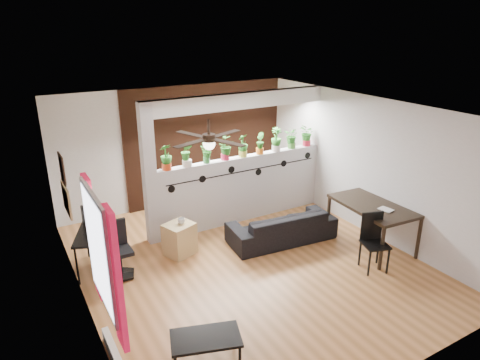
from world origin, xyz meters
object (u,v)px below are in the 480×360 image
at_px(potted_plant_3, 225,148).
at_px(dining_table, 373,209).
at_px(potted_plant_0, 166,156).
at_px(potted_plant_8, 307,135).
at_px(potted_plant_6, 276,139).
at_px(potted_plant_4, 243,145).
at_px(cube_shelf, 180,239).
at_px(sofa, 282,227).
at_px(potted_plant_1, 187,153).
at_px(folding_chair, 373,236).
at_px(potted_plant_7, 292,137).
at_px(cup, 181,221).
at_px(computer_desk, 93,236).
at_px(ceiling_fan, 209,140).
at_px(coffee_table, 206,340).
at_px(potted_plant_5, 260,143).
at_px(office_chair, 119,253).
at_px(potted_plant_2, 206,153).

height_order(potted_plant_3, dining_table, potted_plant_3).
bearing_deg(potted_plant_0, potted_plant_8, -0.00).
bearing_deg(dining_table, potted_plant_6, 106.86).
relative_size(potted_plant_4, cube_shelf, 0.77).
bearing_deg(potted_plant_4, sofa, -82.04).
bearing_deg(potted_plant_1, folding_chair, -51.78).
bearing_deg(potted_plant_7, cup, -166.45).
distance_m(cube_shelf, computer_desk, 1.43).
relative_size(potted_plant_1, cup, 3.79).
bearing_deg(ceiling_fan, potted_plant_1, 77.02).
height_order(potted_plant_6, cup, potted_plant_6).
relative_size(cube_shelf, dining_table, 0.37).
height_order(ceiling_fan, coffee_table, ceiling_fan).
height_order(cup, folding_chair, folding_chair).
bearing_deg(ceiling_fan, potted_plant_8, 29.51).
xyz_separation_m(potted_plant_5, folding_chair, (0.51, -2.65, -1.01)).
distance_m(potted_plant_7, sofa, 2.02).
height_order(potted_plant_4, potted_plant_8, potted_plant_8).
relative_size(potted_plant_0, sofa, 0.25).
height_order(cup, coffee_table, cup).
height_order(office_chair, coffee_table, office_chair).
relative_size(potted_plant_5, computer_desk, 0.41).
xyz_separation_m(ceiling_fan, office_chair, (-1.16, 0.98, -1.91)).
xyz_separation_m(ceiling_fan, cube_shelf, (-0.07, 1.12, -2.03)).
bearing_deg(office_chair, computer_desk, 126.96).
xyz_separation_m(potted_plant_7, dining_table, (0.25, -2.12, -0.86)).
distance_m(cube_shelf, office_chair, 1.11).
xyz_separation_m(potted_plant_3, computer_desk, (-2.66, -0.44, -0.97)).
relative_size(sofa, folding_chair, 1.97).
height_order(potted_plant_7, coffee_table, potted_plant_7).
bearing_deg(cube_shelf, ceiling_fan, -106.03).
distance_m(potted_plant_0, office_chair, 1.87).
bearing_deg(coffee_table, potted_plant_1, 69.37).
xyz_separation_m(potted_plant_0, potted_plant_6, (2.37, -0.00, 0.01)).
relative_size(ceiling_fan, potted_plant_5, 2.79).
xyz_separation_m(potted_plant_7, office_chair, (-3.95, -0.82, -1.18)).
distance_m(potted_plant_2, coffee_table, 3.80).
distance_m(cup, folding_chair, 3.21).
bearing_deg(sofa, ceiling_fan, 25.92).
relative_size(potted_plant_1, coffee_table, 0.52).
distance_m(potted_plant_0, potted_plant_6, 2.37).
bearing_deg(office_chair, potted_plant_4, 16.56).
distance_m(dining_table, folding_chair, 0.77).
bearing_deg(ceiling_fan, cup, 91.21).
relative_size(potted_plant_3, office_chair, 0.48).
height_order(potted_plant_7, sofa, potted_plant_7).
height_order(cup, dining_table, dining_table).
distance_m(potted_plant_3, folding_chair, 3.12).
bearing_deg(potted_plant_2, ceiling_fan, -114.23).
xyz_separation_m(potted_plant_5, office_chair, (-3.16, -0.82, -1.18)).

